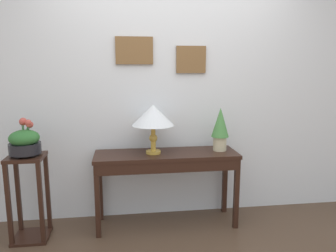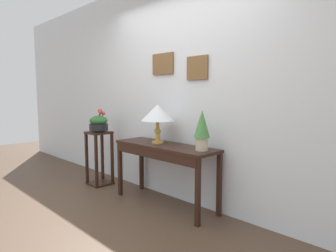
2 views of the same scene
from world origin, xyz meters
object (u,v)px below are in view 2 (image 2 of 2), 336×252
at_px(console_table, 163,153).
at_px(potted_plant_on_console, 202,128).
at_px(pedestal_stand_left, 99,158).
at_px(planter_bowl_wide, 99,123).
at_px(table_lamp, 158,114).

bearing_deg(console_table, potted_plant_on_console, 4.80).
distance_m(potted_plant_on_console, pedestal_stand_left, 1.88).
bearing_deg(planter_bowl_wide, pedestal_stand_left, -117.24).
height_order(console_table, planter_bowl_wide, planter_bowl_wide).
xyz_separation_m(console_table, potted_plant_on_console, (0.53, 0.04, 0.33)).
bearing_deg(console_table, table_lamp, 168.58).
height_order(pedestal_stand_left, planter_bowl_wide, planter_bowl_wide).
relative_size(table_lamp, pedestal_stand_left, 0.60).
bearing_deg(table_lamp, potted_plant_on_console, 1.70).
height_order(table_lamp, potted_plant_on_console, table_lamp).
relative_size(table_lamp, potted_plant_on_console, 1.09).
bearing_deg(potted_plant_on_console, table_lamp, -178.30).
xyz_separation_m(table_lamp, planter_bowl_wide, (-1.13, -0.11, -0.18)).
bearing_deg(pedestal_stand_left, table_lamp, 5.74).
distance_m(console_table, planter_bowl_wide, 1.28).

